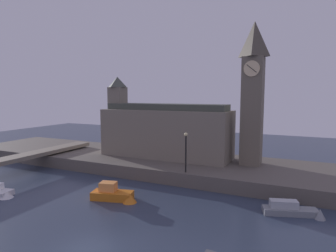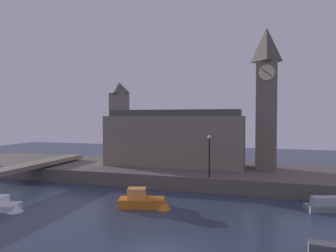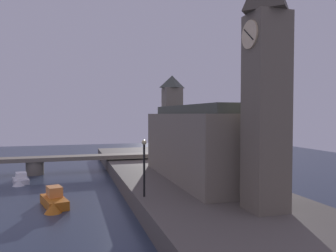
# 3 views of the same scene
# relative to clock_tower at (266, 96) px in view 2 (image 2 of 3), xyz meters

# --- Properties ---
(far_embankment) EXTENTS (70.00, 12.00, 1.50)m
(far_embankment) POSITION_rel_clock_tower_xyz_m (-6.36, -1.30, -9.31)
(far_embankment) COLOR #5B544C
(far_embankment) RESTS_ON ground
(clock_tower) EXTENTS (2.54, 2.58, 16.49)m
(clock_tower) POSITION_rel_clock_tower_xyz_m (0.00, 0.00, 0.00)
(clock_tower) COLOR #6B6051
(clock_tower) RESTS_ON far_embankment
(parliament_hall) EXTENTS (17.31, 5.33, 10.69)m
(parliament_hall) POSITION_rel_clock_tower_xyz_m (-11.50, -0.46, -5.07)
(parliament_hall) COLOR slate
(parliament_hall) RESTS_ON far_embankment
(streetlamp) EXTENTS (0.36, 0.36, 4.26)m
(streetlamp) POSITION_rel_clock_tower_xyz_m (-5.60, -6.68, -5.93)
(streetlamp) COLOR black
(streetlamp) RESTS_ON far_embankment
(boat_patrol_orange) EXTENTS (4.79, 2.50, 1.64)m
(boat_patrol_orange) POSITION_rel_clock_tower_xyz_m (-9.93, -13.28, -9.53)
(boat_patrol_orange) COLOR orange
(boat_patrol_orange) RESTS_ON ground
(boat_ferry_white) EXTENTS (3.81, 2.13, 1.21)m
(boat_ferry_white) POSITION_rel_clock_tower_xyz_m (-20.68, -17.30, -9.67)
(boat_ferry_white) COLOR silver
(boat_ferry_white) RESTS_ON ground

